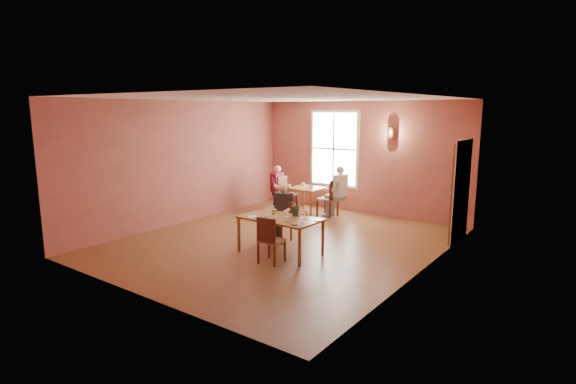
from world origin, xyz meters
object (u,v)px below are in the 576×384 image
Objects in this scene: chair_empty at (272,239)px; chair_diner_maroon at (288,193)px; second_table at (307,200)px; diner_maroon at (287,189)px; main_table at (280,236)px; chair_diner_main at (280,222)px; diner_white at (329,192)px; chair_diner_white at (328,198)px; diner_main at (279,215)px.

chair_empty is 4.42m from chair_diner_maroon.
chair_diner_maroon reaches higher than second_table.
main_table is at bearing 34.49° from diner_maroon.
diner_maroon is (-2.40, 3.73, 0.16)m from chair_empty.
chair_diner_main is 0.65× the size of diner_white.
chair_diner_maroon is 0.13m from diner_maroon.
chair_diner_main is at bearing -171.67° from chair_diner_white.
chair_diner_maroon reaches higher than chair_diner_main.
chair_empty is 0.89× the size of chair_diner_white.
diner_maroon reaches higher than second_table.
diner_white is at bearing 104.75° from main_table.
chair_diner_white is at bearing 100.48° from chair_empty.
diner_white reaches higher than diner_maroon.
second_table is at bearing 90.00° from diner_maroon.
second_table is at bearing 90.00° from chair_diner_white.
main_table is 3.88m from chair_diner_maroon.
diner_white reaches higher than chair_diner_main.
diner_white is at bearing -82.32° from chair_diner_main.
diner_maroon is (-1.70, 2.59, 0.01)m from diner_main.
diner_main is at bearing -172.41° from diner_white.
second_table is (-1.72, 3.73, -0.08)m from chair_empty.
chair_diner_main is 1.36m from chair_empty.
chair_empty is at bearing -164.00° from chair_diner_white.
chair_empty is 1.09× the size of second_table.
chair_empty is at bearing 32.43° from chair_diner_maroon.
diner_main is 1.34× the size of chair_empty.
diner_maroon is at bearing -90.00° from chair_diner_maroon.
chair_diner_main is at bearing 33.20° from chair_diner_maroon.
chair_diner_maroon reaches higher than chair_empty.
chair_empty is (0.19, -0.52, 0.08)m from main_table.
chair_diner_white is at bearing 105.25° from main_table.
chair_diner_white is (-0.37, 2.56, 0.07)m from chair_diner_main.
chair_diner_maroon is at bearing 180.00° from second_table.
chair_diner_white is at bearing 0.00° from second_table.
diner_white reaches higher than chair_diner_white.
second_table is (-1.02, 2.59, -0.23)m from diner_main.
chair_diner_white is 1.33m from diner_maroon.
diner_white is at bearing -90.00° from chair_diner_white.
chair_empty is 3.88m from chair_diner_white.
diner_main is 1.34m from chair_empty.
diner_main is 3.10m from diner_maroon.
chair_empty is at bearing -65.25° from second_table.
chair_diner_main reaches higher than main_table.
main_table is 3.55m from second_table.
main_table is 1.92× the size of second_table.
diner_white reaches higher than chair_empty.
diner_maroon reaches higher than main_table.
chair_empty is (0.69, -1.17, 0.02)m from chair_diner_main.
chair_diner_white is at bearing 90.00° from chair_diner_maroon.
chair_diner_main is at bearing -90.00° from diner_main.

